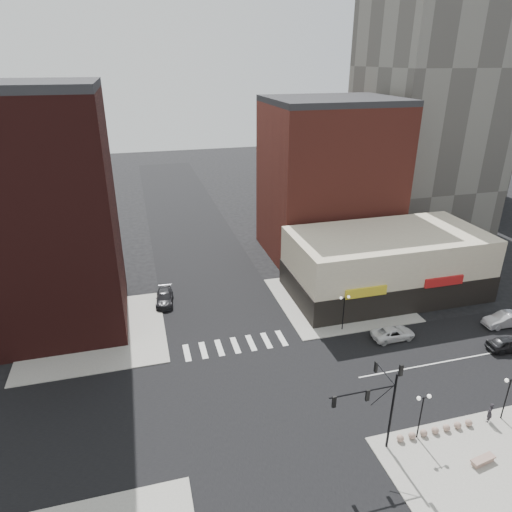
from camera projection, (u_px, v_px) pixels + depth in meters
name	position (u px, v px, depth m)	size (l,w,h in m)	color
ground	(257.00, 397.00, 40.71)	(240.00, 240.00, 0.00)	black
road_ew	(257.00, 397.00, 40.71)	(200.00, 14.00, 0.02)	black
road_ns	(257.00, 396.00, 40.71)	(14.00, 200.00, 0.02)	black
sidewalk_nw	(95.00, 333.00, 50.04)	(15.00, 15.00, 0.12)	gray
sidewalk_ne	(338.00, 299.00, 56.98)	(15.00, 15.00, 0.12)	gray
building_nw	(35.00, 217.00, 47.51)	(16.00, 15.00, 25.00)	#331210
building_ne_midrise	(329.00, 182.00, 66.94)	(18.00, 15.00, 22.00)	maroon
building_ne_row	(386.00, 268.00, 57.68)	(24.20, 12.20, 8.00)	beige
traffic_signal	(380.00, 396.00, 33.53)	(5.59, 3.09, 7.77)	black
street_lamp_se_a	(422.00, 406.00, 34.95)	(1.22, 0.32, 4.16)	black
street_lamp_se_b	(509.00, 388.00, 36.87)	(1.22, 0.32, 4.16)	black
street_lamp_ne	(344.00, 304.00, 49.34)	(1.22, 0.32, 4.16)	black
bollard_row	(435.00, 430.00, 36.50)	(6.87, 0.57, 0.57)	#89705E
white_suv	(393.00, 333.00, 48.87)	(2.17, 4.71, 1.31)	silver
dark_sedan_east	(508.00, 344.00, 46.92)	(1.78, 4.43, 1.51)	black
silver_sedan	(505.00, 320.00, 51.15)	(1.68, 4.82, 1.59)	#A5A4AA
dark_sedan_north	(164.00, 298.00, 55.99)	(2.01, 4.94, 1.43)	black
pedestrian	(490.00, 413.00, 37.46)	(0.66, 0.43, 1.80)	black
stone_bench	(483.00, 460.00, 33.82)	(2.08, 0.92, 0.47)	gray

